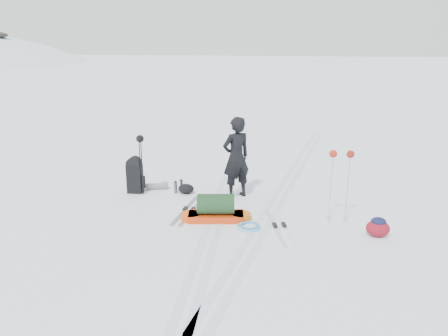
{
  "coord_description": "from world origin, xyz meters",
  "views": [
    {
      "loc": [
        1.71,
        -8.8,
        3.63
      ],
      "look_at": [
        0.1,
        0.19,
        0.95
      ],
      "focal_mm": 35.0,
      "sensor_mm": 36.0,
      "label": 1
    }
  ],
  "objects_px": {
    "skier": "(236,158)",
    "expedition_rucksack": "(138,176)",
    "ski_poles_black": "(140,146)",
    "pulk_sled": "(216,210)"
  },
  "relations": [
    {
      "from": "skier",
      "to": "expedition_rucksack",
      "type": "distance_m",
      "value": 2.5
    },
    {
      "from": "ski_poles_black",
      "to": "expedition_rucksack",
      "type": "bearing_deg",
      "value": 129.98
    },
    {
      "from": "skier",
      "to": "pulk_sled",
      "type": "relative_size",
      "value": 1.27
    },
    {
      "from": "ski_poles_black",
      "to": "pulk_sled",
      "type": "bearing_deg",
      "value": -43.49
    },
    {
      "from": "pulk_sled",
      "to": "skier",
      "type": "bearing_deg",
      "value": 72.21
    },
    {
      "from": "expedition_rucksack",
      "to": "ski_poles_black",
      "type": "distance_m",
      "value": 0.81
    },
    {
      "from": "skier",
      "to": "ski_poles_black",
      "type": "height_order",
      "value": "skier"
    },
    {
      "from": "pulk_sled",
      "to": "ski_poles_black",
      "type": "relative_size",
      "value": 1.04
    },
    {
      "from": "expedition_rucksack",
      "to": "ski_poles_black",
      "type": "height_order",
      "value": "ski_poles_black"
    },
    {
      "from": "skier",
      "to": "pulk_sled",
      "type": "bearing_deg",
      "value": 42.32
    }
  ]
}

